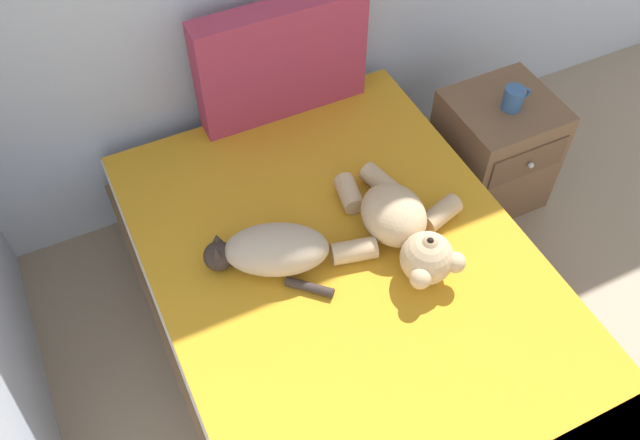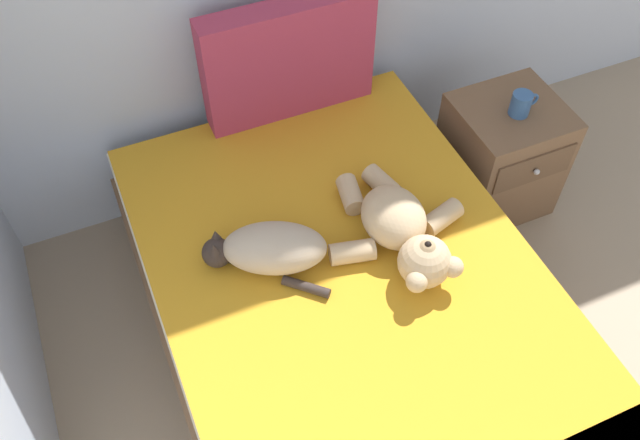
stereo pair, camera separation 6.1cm
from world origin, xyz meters
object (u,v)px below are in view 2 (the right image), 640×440
(teddy_bear, at_px, (402,231))
(mug, at_px, (521,104))
(cell_phone, at_px, (231,254))
(nightstand, at_px, (500,156))
(cat, at_px, (269,249))
(patterned_cushion, at_px, (288,60))
(bed, at_px, (355,329))

(teddy_bear, height_order, mug, teddy_bear)
(teddy_bear, relative_size, cell_phone, 3.57)
(nightstand, bearing_deg, cell_phone, -170.72)
(cat, height_order, teddy_bear, teddy_bear)
(teddy_bear, height_order, nightstand, teddy_bear)
(cell_phone, bearing_deg, nightstand, 9.28)
(patterned_cushion, height_order, nightstand, patterned_cushion)
(cat, distance_m, mug, 1.17)
(bed, height_order, cell_phone, cell_phone)
(cat, bearing_deg, mug, 12.78)
(teddy_bear, xyz_separation_m, nightstand, (0.71, 0.39, -0.30))
(mug, bearing_deg, cat, -167.22)
(bed, distance_m, mug, 1.09)
(mug, bearing_deg, teddy_bear, -152.73)
(teddy_bear, bearing_deg, cat, 165.64)
(patterned_cushion, distance_m, cat, 0.79)
(teddy_bear, bearing_deg, bed, -151.88)
(cat, height_order, mug, cat)
(bed, relative_size, cat, 4.70)
(patterned_cushion, xyz_separation_m, cell_phone, (-0.46, -0.61, -0.23))
(cell_phone, bearing_deg, cat, -35.92)
(mug, bearing_deg, cell_phone, -171.81)
(patterned_cushion, relative_size, mug, 5.56)
(teddy_bear, bearing_deg, patterned_cushion, 95.81)
(patterned_cushion, bearing_deg, bed, -97.84)
(cell_phone, relative_size, nightstand, 0.30)
(nightstand, bearing_deg, bed, -151.27)
(bed, xyz_separation_m, cell_phone, (-0.33, 0.30, 0.25))
(bed, height_order, cat, cat)
(cat, bearing_deg, nightstand, 13.95)
(patterned_cushion, relative_size, cat, 1.60)
(cat, height_order, cell_phone, cat)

